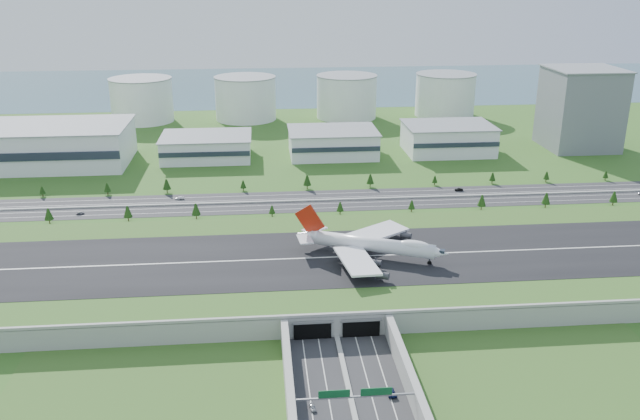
{
  "coord_description": "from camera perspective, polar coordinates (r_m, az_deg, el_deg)",
  "views": [
    {
      "loc": [
        -24.81,
        -255.24,
        122.07
      ],
      "look_at": [
        2.0,
        35.0,
        16.49
      ],
      "focal_mm": 38.0,
      "sensor_mm": 36.0,
      "label": 1
    }
  ],
  "objects": [
    {
      "name": "bay_water",
      "position": [
        745.71,
        -3.36,
        10.46
      ],
      "size": [
        1200.0,
        260.0,
        0.06
      ],
      "primitive_type": "cube",
      "color": "#375C6A",
      "rests_on": "ground"
    },
    {
      "name": "sign_gantry_near",
      "position": [
        198.82,
        2.98,
        -15.5
      ],
      "size": [
        38.7,
        0.7,
        9.8
      ],
      "color": "gray",
      "rests_on": "ground"
    },
    {
      "name": "fuel_tank_a",
      "position": [
        582.66,
        -14.77,
        8.92
      ],
      "size": [
        50.0,
        50.0,
        35.0
      ],
      "primitive_type": "cylinder",
      "color": "white",
      "rests_on": "ground"
    },
    {
      "name": "hangar_mid_a",
      "position": [
        461.09,
        -9.53,
        5.25
      ],
      "size": [
        58.0,
        42.0,
        15.0
      ],
      "primitive_type": "cube",
      "color": "silver",
      "rests_on": "ground"
    },
    {
      "name": "fuel_tank_b",
      "position": [
        574.92,
        -6.29,
        9.31
      ],
      "size": [
        50.0,
        50.0,
        35.0
      ],
      "primitive_type": "cylinder",
      "color": "white",
      "rests_on": "ground"
    },
    {
      "name": "car_0",
      "position": [
        205.42,
        -0.62,
        -16.27
      ],
      "size": [
        2.09,
        4.12,
        1.35
      ],
      "primitive_type": "imported",
      "rotation": [
        0.0,
        0.0,
        0.13
      ],
      "color": "#A9AAAE",
      "rests_on": "ground"
    },
    {
      "name": "north_expressway",
      "position": [
        371.71,
        -1.16,
        0.75
      ],
      "size": [
        560.0,
        36.0,
        0.12
      ],
      "primitive_type": "cube",
      "color": "#28282B",
      "rests_on": "ground"
    },
    {
      "name": "car_2",
      "position": [
        212.32,
        6.0,
        -15.02
      ],
      "size": [
        3.12,
        5.74,
        1.53
      ],
      "primitive_type": "imported",
      "rotation": [
        0.0,
        0.0,
        3.25
      ],
      "color": "#0C163F",
      "rests_on": "ground"
    },
    {
      "name": "hangar_mid_c",
      "position": [
        477.24,
        10.72,
        5.92
      ],
      "size": [
        58.0,
        42.0,
        19.0
      ],
      "primitive_type": "cube",
      "color": "silver",
      "rests_on": "ground"
    },
    {
      "name": "hangar_west",
      "position": [
        476.34,
        -22.96,
        5.03
      ],
      "size": [
        120.0,
        60.0,
        25.0
      ],
      "primitive_type": "cube",
      "color": "silver",
      "rests_on": "ground"
    },
    {
      "name": "fuel_tank_d",
      "position": [
        596.63,
        10.49,
        9.49
      ],
      "size": [
        50.0,
        50.0,
        35.0
      ],
      "primitive_type": "cylinder",
      "color": "white",
      "rests_on": "ground"
    },
    {
      "name": "boeing_747",
      "position": [
        280.29,
        4.28,
        -2.88
      ],
      "size": [
        61.42,
        56.73,
        20.28
      ],
      "rotation": [
        0.0,
        0.0,
        -0.42
      ],
      "color": "white",
      "rests_on": "airfield_deck"
    },
    {
      "name": "car_5",
      "position": [
        396.59,
        11.61,
        1.7
      ],
      "size": [
        4.79,
        1.77,
        1.57
      ],
      "primitive_type": "imported",
      "rotation": [
        0.0,
        0.0,
        -1.59
      ],
      "color": "black",
      "rests_on": "ground"
    },
    {
      "name": "ground",
      "position": [
        284.01,
        0.25,
        -5.54
      ],
      "size": [
        1200.0,
        1200.0,
        0.0
      ],
      "primitive_type": "plane",
      "color": "#39581B",
      "rests_on": "ground"
    },
    {
      "name": "airfield_deck",
      "position": [
        282.19,
        0.25,
        -4.8
      ],
      "size": [
        520.0,
        100.0,
        9.2
      ],
      "color": "#979791",
      "rests_on": "ground"
    },
    {
      "name": "fuel_tank_c",
      "position": [
        579.68,
        2.25,
        9.5
      ],
      "size": [
        50.0,
        50.0,
        35.0
      ],
      "primitive_type": "cylinder",
      "color": "white",
      "rests_on": "ground"
    },
    {
      "name": "hangar_mid_b",
      "position": [
        462.19,
        1.08,
        5.68
      ],
      "size": [
        58.0,
        42.0,
        17.0
      ],
      "primitive_type": "cube",
      "color": "silver",
      "rests_on": "ground"
    },
    {
      "name": "car_7",
      "position": [
        382.44,
        -11.76,
        1.0
      ],
      "size": [
        5.3,
        2.51,
        1.49
      ],
      "primitive_type": "imported",
      "rotation": [
        0.0,
        0.0,
        -1.65
      ],
      "color": "white",
      "rests_on": "ground"
    },
    {
      "name": "car_4",
      "position": [
        373.04,
        -19.54,
        -0.25
      ],
      "size": [
        4.53,
        3.21,
        1.43
      ],
      "primitive_type": "imported",
      "rotation": [
        0.0,
        0.0,
        1.98
      ],
      "color": "#5E5E63",
      "rests_on": "ground"
    },
    {
      "name": "office_tower",
      "position": [
        512.06,
        21.08,
        7.95
      ],
      "size": [
        46.0,
        46.0,
        55.0
      ],
      "primitive_type": "cube",
      "color": "slate",
      "rests_on": "ground"
    },
    {
      "name": "tree_row",
      "position": [
        367.88,
        -0.21,
        1.3
      ],
      "size": [
        504.7,
        48.63,
        8.29
      ],
      "color": "#3D2819",
      "rests_on": "ground"
    },
    {
      "name": "underpass_road",
      "position": [
        197.41,
        3.15,
        -17.07
      ],
      "size": [
        38.8,
        120.4,
        8.0
      ],
      "color": "#28282B",
      "rests_on": "ground"
    }
  ]
}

